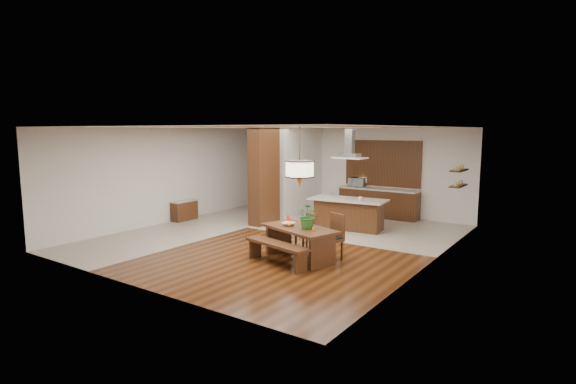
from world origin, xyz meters
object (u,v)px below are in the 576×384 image
Objects in this scene: dining_chair_left at (305,233)px; dining_chair_right at (331,237)px; pendant_lantern at (300,158)px; kitchen_island at (349,214)px; hallway_console at (184,211)px; range_hood at (350,143)px; foliage_plant at (308,216)px; fruit_bowl at (288,224)px; microwave at (357,182)px; dining_bench at (277,254)px; dining_table at (299,236)px; island_cup at (360,198)px.

dining_chair_left is 0.87m from dining_chair_right.
kitchen_island is at bearing 98.44° from pendant_lantern.
range_hood is (4.85, 1.80, 2.15)m from hallway_console.
pendant_lantern reaches higher than foliage_plant.
fruit_bowl is 0.54× the size of microwave.
range_hood is at bearing 94.49° from dining_bench.
hallway_console is 0.67× the size of pendant_lantern.
hallway_console is at bearing -171.73° from dining_chair_right.
range_hood is (-0.20, 3.33, 1.71)m from fruit_bowl.
pendant_lantern is 4.58× the size of fruit_bowl.
kitchen_island is (4.85, 1.79, 0.14)m from hallway_console.
dining_table is 2.12× the size of range_hood.
kitchen_island is 2.41m from microwave.
island_cup is at bearing 109.25° from dining_chair_left.
dining_bench is at bearing -107.35° from pendant_lantern.
dining_chair_right reaches higher than dining_bench.
dining_chair_right is 3.14m from kitchen_island.
pendant_lantern is at bearing -127.21° from dining_chair_right.
range_hood is (-1.06, 2.96, 1.96)m from dining_chair_right.
dining_chair_left is at bearing 111.94° from dining_table.
dining_table is 1.90× the size of dining_chair_right.
fruit_bowl is 0.32× the size of range_hood.
island_cup is 0.23× the size of microwave.
dining_table is at bearing -45.00° from pendant_lantern.
kitchen_island reaches higher than dining_bench.
pendant_lantern reaches higher than dining_bench.
dining_chair_left is 0.87× the size of dining_chair_right.
hallway_console is 0.39× the size of kitchen_island.
fruit_bowl is (-0.52, 0.00, -0.24)m from foliage_plant.
hallway_console is 0.98× the size of range_hood.
kitchen_island is at bearing 117.86° from dining_chair_left.
dining_chair_left is 0.70m from fruit_bowl.
microwave reaches higher than island_cup.
foliage_plant reaches higher than microwave.
kitchen_island is at bearing 129.23° from dining_chair_right.
range_hood reaches higher than dining_table.
fruit_bowl is at bearing -86.64° from range_hood.
dining_chair_left is 5.04m from microwave.
pendant_lantern is at bearing -81.57° from range_hood.
dining_bench is at bearing -91.38° from island_cup.
pendant_lantern is 5.78m from microwave.
dining_chair_right is (5.91, -1.17, 0.19)m from hallway_console.
dining_chair_right reaches higher than fruit_bowl.
dining_chair_right is at bearing -11.17° from hallway_console.
island_cup is at bearing -12.70° from range_hood.
dining_chair_right is 1.12× the size of range_hood.
pendant_lantern is 0.58× the size of kitchen_island.
foliage_plant is at bearing 0.45° from dining_table.
dining_bench is 4.53m from range_hood.
island_cup reaches higher than hallway_console.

